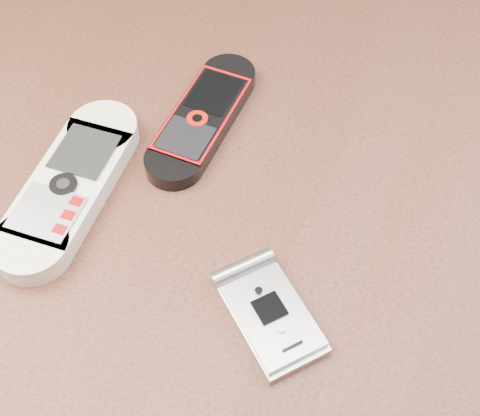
{
  "coord_description": "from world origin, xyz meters",
  "views": [
    {
      "loc": [
        0.11,
        -0.29,
        1.19
      ],
      "look_at": [
        0.01,
        0.0,
        0.76
      ],
      "focal_mm": 50.0,
      "sensor_mm": 36.0,
      "label": 1
    }
  ],
  "objects_px": {
    "table": "(235,279)",
    "motorola_razr": "(271,315)",
    "nokia_black_red": "(203,117)",
    "nokia_white": "(70,185)"
  },
  "relations": [
    {
      "from": "nokia_black_red",
      "to": "table",
      "type": "bearing_deg",
      "value": -50.44
    },
    {
      "from": "table",
      "to": "motorola_razr",
      "type": "xyz_separation_m",
      "value": [
        0.06,
        -0.08,
        0.11
      ]
    },
    {
      "from": "table",
      "to": "motorola_razr",
      "type": "bearing_deg",
      "value": -53.58
    },
    {
      "from": "nokia_white",
      "to": "motorola_razr",
      "type": "xyz_separation_m",
      "value": [
        0.19,
        -0.05,
        -0.0
      ]
    },
    {
      "from": "nokia_white",
      "to": "motorola_razr",
      "type": "relative_size",
      "value": 1.9
    },
    {
      "from": "table",
      "to": "nokia_white",
      "type": "relative_size",
      "value": 6.54
    },
    {
      "from": "nokia_white",
      "to": "nokia_black_red",
      "type": "relative_size",
      "value": 1.13
    },
    {
      "from": "motorola_razr",
      "to": "nokia_black_red",
      "type": "bearing_deg",
      "value": 78.45
    },
    {
      "from": "nokia_white",
      "to": "table",
      "type": "bearing_deg",
      "value": 10.1
    },
    {
      "from": "table",
      "to": "nokia_black_red",
      "type": "distance_m",
      "value": 0.15
    }
  ]
}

